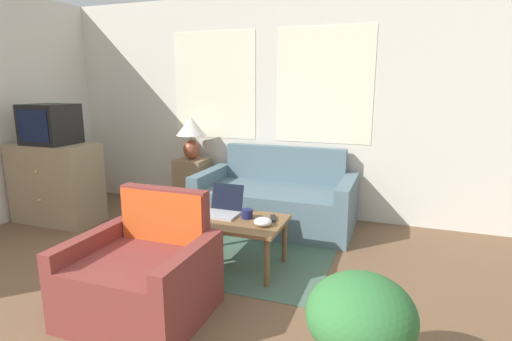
{
  "coord_description": "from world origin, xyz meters",
  "views": [
    {
      "loc": [
        1.46,
        -0.92,
        1.56
      ],
      "look_at": [
        0.17,
        2.63,
        0.75
      ],
      "focal_mm": 28.0,
      "sensor_mm": 36.0,
      "label": 1
    }
  ],
  "objects_px": {
    "armchair": "(145,277)",
    "laptop": "(223,208)",
    "couch": "(276,201)",
    "television": "(50,124)",
    "potted_plant": "(360,327)",
    "cup_navy": "(247,214)",
    "coffee_table": "(232,225)",
    "tv_remote": "(273,218)",
    "snack_bowl": "(263,222)",
    "table_lamp": "(191,132)"
  },
  "relations": [
    {
      "from": "couch",
      "to": "television",
      "type": "distance_m",
      "value": 2.68
    },
    {
      "from": "armchair",
      "to": "potted_plant",
      "type": "relative_size",
      "value": 1.35
    },
    {
      "from": "television",
      "to": "snack_bowl",
      "type": "bearing_deg",
      "value": -9.93
    },
    {
      "from": "couch",
      "to": "cup_navy",
      "type": "xyz_separation_m",
      "value": [
        0.07,
        -1.1,
        0.2
      ]
    },
    {
      "from": "armchair",
      "to": "potted_plant",
      "type": "bearing_deg",
      "value": -11.32
    },
    {
      "from": "couch",
      "to": "armchair",
      "type": "relative_size",
      "value": 1.92
    },
    {
      "from": "tv_remote",
      "to": "snack_bowl",
      "type": "bearing_deg",
      "value": -100.37
    },
    {
      "from": "armchair",
      "to": "laptop",
      "type": "height_order",
      "value": "armchair"
    },
    {
      "from": "armchair",
      "to": "table_lamp",
      "type": "bearing_deg",
      "value": 110.78
    },
    {
      "from": "laptop",
      "to": "cup_navy",
      "type": "xyz_separation_m",
      "value": [
        0.24,
        -0.04,
        -0.02
      ]
    },
    {
      "from": "laptop",
      "to": "potted_plant",
      "type": "distance_m",
      "value": 1.84
    },
    {
      "from": "table_lamp",
      "to": "coffee_table",
      "type": "height_order",
      "value": "table_lamp"
    },
    {
      "from": "couch",
      "to": "laptop",
      "type": "distance_m",
      "value": 1.1
    },
    {
      "from": "cup_navy",
      "to": "tv_remote",
      "type": "xyz_separation_m",
      "value": [
        0.22,
        0.05,
        -0.03
      ]
    },
    {
      "from": "table_lamp",
      "to": "cup_navy",
      "type": "xyz_separation_m",
      "value": [
        1.24,
        -1.28,
        -0.52
      ]
    },
    {
      "from": "couch",
      "to": "table_lamp",
      "type": "height_order",
      "value": "table_lamp"
    },
    {
      "from": "laptop",
      "to": "tv_remote",
      "type": "bearing_deg",
      "value": 0.83
    },
    {
      "from": "armchair",
      "to": "laptop",
      "type": "relative_size",
      "value": 2.94
    },
    {
      "from": "armchair",
      "to": "coffee_table",
      "type": "xyz_separation_m",
      "value": [
        0.28,
        0.88,
        0.12
      ]
    },
    {
      "from": "coffee_table",
      "to": "armchair",
      "type": "bearing_deg",
      "value": -107.56
    },
    {
      "from": "couch",
      "to": "television",
      "type": "height_order",
      "value": "television"
    },
    {
      "from": "television",
      "to": "coffee_table",
      "type": "bearing_deg",
      "value": -9.64
    },
    {
      "from": "potted_plant",
      "to": "coffee_table",
      "type": "bearing_deg",
      "value": 135.53
    },
    {
      "from": "laptop",
      "to": "cup_navy",
      "type": "bearing_deg",
      "value": -8.98
    },
    {
      "from": "table_lamp",
      "to": "laptop",
      "type": "height_order",
      "value": "table_lamp"
    },
    {
      "from": "tv_remote",
      "to": "potted_plant",
      "type": "distance_m",
      "value": 1.54
    },
    {
      "from": "potted_plant",
      "to": "armchair",
      "type": "bearing_deg",
      "value": 168.68
    },
    {
      "from": "television",
      "to": "laptop",
      "type": "xyz_separation_m",
      "value": [
        2.25,
        -0.3,
        -0.64
      ]
    },
    {
      "from": "couch",
      "to": "tv_remote",
      "type": "relative_size",
      "value": 11.02
    },
    {
      "from": "couch",
      "to": "cup_navy",
      "type": "bearing_deg",
      "value": -86.28
    },
    {
      "from": "tv_remote",
      "to": "potted_plant",
      "type": "xyz_separation_m",
      "value": [
        0.86,
        -1.28,
        -0.05
      ]
    },
    {
      "from": "cup_navy",
      "to": "tv_remote",
      "type": "bearing_deg",
      "value": 11.53
    },
    {
      "from": "couch",
      "to": "television",
      "type": "bearing_deg",
      "value": -162.56
    },
    {
      "from": "television",
      "to": "couch",
      "type": "bearing_deg",
      "value": 17.44
    },
    {
      "from": "table_lamp",
      "to": "tv_remote",
      "type": "height_order",
      "value": "table_lamp"
    },
    {
      "from": "couch",
      "to": "laptop",
      "type": "xyz_separation_m",
      "value": [
        -0.17,
        -1.06,
        0.22
      ]
    },
    {
      "from": "cup_navy",
      "to": "potted_plant",
      "type": "xyz_separation_m",
      "value": [
        1.08,
        -1.24,
        -0.08
      ]
    },
    {
      "from": "cup_navy",
      "to": "coffee_table",
      "type": "bearing_deg",
      "value": -150.62
    },
    {
      "from": "tv_remote",
      "to": "potted_plant",
      "type": "relative_size",
      "value": 0.24
    },
    {
      "from": "tv_remote",
      "to": "table_lamp",
      "type": "bearing_deg",
      "value": 139.78
    },
    {
      "from": "cup_navy",
      "to": "television",
      "type": "bearing_deg",
      "value": 172.28
    },
    {
      "from": "snack_bowl",
      "to": "television",
      "type": "bearing_deg",
      "value": 170.07
    },
    {
      "from": "armchair",
      "to": "coffee_table",
      "type": "bearing_deg",
      "value": 72.44
    },
    {
      "from": "coffee_table",
      "to": "tv_remote",
      "type": "distance_m",
      "value": 0.36
    },
    {
      "from": "television",
      "to": "tv_remote",
      "type": "bearing_deg",
      "value": -6.15
    },
    {
      "from": "tv_remote",
      "to": "armchair",
      "type": "bearing_deg",
      "value": -121.91
    },
    {
      "from": "television",
      "to": "snack_bowl",
      "type": "xyz_separation_m",
      "value": [
        2.68,
        -0.47,
        -0.67
      ]
    },
    {
      "from": "snack_bowl",
      "to": "potted_plant",
      "type": "bearing_deg",
      "value": -51.22
    },
    {
      "from": "armchair",
      "to": "tv_remote",
      "type": "xyz_separation_m",
      "value": [
        0.62,
        0.99,
        0.18
      ]
    },
    {
      "from": "table_lamp",
      "to": "potted_plant",
      "type": "height_order",
      "value": "table_lamp"
    }
  ]
}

